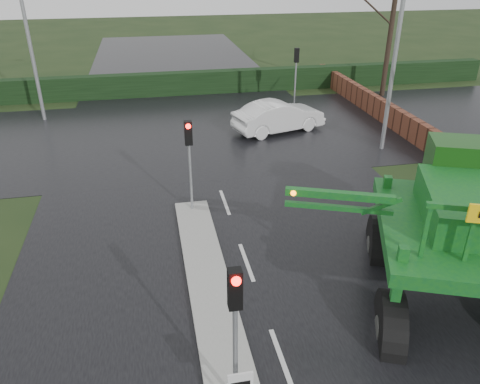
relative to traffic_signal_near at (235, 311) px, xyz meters
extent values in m
plane|color=black|center=(1.30, 1.01, -2.59)|extent=(140.00, 140.00, 0.00)
cube|color=black|center=(1.30, 11.01, -2.59)|extent=(14.00, 80.00, 0.02)
cube|color=black|center=(1.30, 17.01, -2.58)|extent=(80.00, 12.00, 0.02)
cube|color=gray|center=(0.00, 4.01, -2.51)|extent=(1.20, 10.00, 0.16)
cube|color=black|center=(1.30, 25.01, -1.84)|extent=(44.00, 0.90, 1.50)
cube|color=#592D1E|center=(11.80, 17.01, -1.99)|extent=(0.40, 20.00, 1.20)
cube|color=silver|center=(0.00, -0.49, -1.34)|extent=(0.50, 0.04, 0.50)
cube|color=black|center=(0.00, -0.51, -1.34)|extent=(0.38, 0.01, 0.10)
cylinder|color=gray|center=(0.00, 0.01, -0.84)|extent=(0.10, 0.10, 3.50)
cube|color=black|center=(0.00, 0.01, 0.51)|extent=(0.26, 0.22, 0.85)
sphere|color=#FF0C07|center=(0.00, -0.12, 0.79)|extent=(0.18, 0.18, 0.18)
cylinder|color=gray|center=(0.00, 8.51, -0.84)|extent=(0.10, 0.10, 3.50)
cube|color=black|center=(0.00, 8.51, 0.51)|extent=(0.26, 0.22, 0.85)
sphere|color=#FF0C07|center=(0.00, 8.38, 0.79)|extent=(0.18, 0.18, 0.18)
cylinder|color=gray|center=(7.80, 21.01, -0.84)|extent=(0.10, 0.10, 3.50)
cube|color=black|center=(7.80, 21.01, 0.51)|extent=(0.26, 0.22, 0.85)
sphere|color=#FF0C07|center=(7.80, 21.14, 0.79)|extent=(0.18, 0.18, 0.18)
cylinder|color=gray|center=(9.80, 13.01, 2.41)|extent=(0.20, 0.20, 10.00)
cylinder|color=gray|center=(-7.20, 21.01, 2.41)|extent=(0.20, 0.20, 10.00)
cylinder|color=black|center=(14.30, 22.01, 2.41)|extent=(0.32, 0.32, 10.00)
cylinder|color=black|center=(3.14, 3.88, -1.52)|extent=(1.34, 2.21, 2.14)
cylinder|color=#595B56|center=(3.14, 3.88, -1.52)|extent=(0.87, 0.93, 0.75)
cube|color=#0D4C22|center=(3.14, 3.88, -0.18)|extent=(0.31, 0.31, 2.46)
cylinder|color=black|center=(6.71, 2.45, -1.52)|extent=(1.34, 2.21, 2.14)
cylinder|color=#595B56|center=(6.71, 2.45, -1.52)|extent=(0.87, 0.93, 0.75)
cube|color=#0D4C22|center=(6.71, 2.45, -0.18)|extent=(0.31, 0.31, 2.46)
cylinder|color=black|center=(1.70, 0.31, -1.52)|extent=(1.34, 2.21, 2.14)
cylinder|color=#595B56|center=(1.70, 0.31, -1.52)|extent=(0.87, 0.93, 0.75)
cube|color=#0D4C22|center=(1.70, 0.31, -0.18)|extent=(0.31, 0.31, 2.46)
cube|color=#0D4C22|center=(4.21, 1.38, 0.51)|extent=(6.09, 6.44, 0.37)
cube|color=#0D4C22|center=(4.29, 1.58, 1.10)|extent=(3.38, 3.86, 0.96)
cube|color=#13420F|center=(5.08, 3.56, 1.48)|extent=(1.97, 1.79, 1.39)
cube|color=#0D4C22|center=(3.57, -0.21, 2.07)|extent=(3.03, 1.31, 0.13)
cube|color=#0D4C22|center=(0.87, 2.26, 1.48)|extent=(2.66, 1.22, 0.19)
sphere|color=orange|center=(-0.26, 2.60, 1.48)|extent=(0.15, 0.15, 0.15)
cube|color=yellow|center=(3.41, -0.61, 2.17)|extent=(1.61, 0.70, 0.43)
cube|color=black|center=(3.41, -0.61, 2.17)|extent=(1.20, 0.49, 0.15)
cylinder|color=yellow|center=(3.41, -0.61, 2.60)|extent=(0.37, 0.18, 0.39)
imported|color=white|center=(5.51, 16.48, -2.59)|extent=(5.22, 3.01, 1.63)
camera|label=1|loc=(-1.24, -6.64, 5.94)|focal=35.00mm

